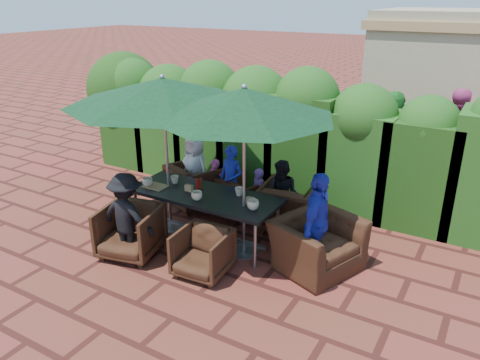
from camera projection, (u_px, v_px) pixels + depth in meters
The scene contains 30 objects.
ground at pixel (211, 245), 7.06m from camera, with size 80.00×80.00×0.00m, color maroon.
dining_table at pixel (204, 198), 7.00m from camera, with size 2.32×0.90×0.75m.
umbrella_left at pixel (163, 91), 6.75m from camera, with size 2.87×2.87×2.46m.
umbrella_right at pixel (244, 103), 6.04m from camera, with size 2.45×2.45×2.46m.
chair_far_left at pixel (195, 183), 8.24m from camera, with size 0.82×0.77×0.84m, color black.
chair_far_mid at pixel (244, 194), 7.92m from camera, with size 0.70×0.66×0.72m, color black.
chair_far_right at pixel (289, 204), 7.41m from camera, with size 0.83×0.77×0.85m, color black.
chair_near_left at pixel (130, 229), 6.66m from camera, with size 0.79×0.74×0.81m, color black.
chair_near_right at pixel (202, 251), 6.21m from camera, with size 0.67×0.63×0.69m, color black.
chair_end_right at pixel (317, 236), 6.31m from camera, with size 1.09×0.71×0.96m, color black.
adult_far_left at pixel (195, 169), 8.28m from camera, with size 0.62×0.37×1.26m, color white.
adult_far_mid at pixel (231, 181), 7.80m from camera, with size 0.44×0.36×1.22m, color #212DB5.
adult_far_right at pixel (283, 196), 7.33m from camera, with size 0.55×0.34×1.15m, color black.
adult_near_left at pixel (127, 217), 6.51m from camera, with size 0.82×0.37×1.27m, color black.
adult_end_right at pixel (317, 224), 6.13m from camera, with size 0.83×0.42×1.42m, color #212DB5.
child_left at pixel (215, 184), 8.12m from camera, with size 0.32×0.26×0.89m, color #D74B94.
child_right at pixel (258, 194), 7.72m from camera, with size 0.32×0.26×0.88m, color #744597.
pedestrian_a at pixel (390, 134), 9.51m from camera, with size 1.64×0.59×1.76m, color #24842B.
pedestrian_b at pixel (452, 137), 9.10m from camera, with size 0.90×0.55×1.88m, color #D74B94.
cup_a at pixel (147, 182), 7.24m from camera, with size 0.16×0.16×0.13m, color beige.
cup_b at pixel (175, 180), 7.34m from camera, with size 0.13×0.13×0.12m, color beige.
cup_c at pixel (197, 196), 6.75m from camera, with size 0.16×0.16×0.13m, color beige.
cup_d at pixel (239, 192), 6.90m from camera, with size 0.13×0.13×0.12m, color beige.
cup_e at pixel (253, 205), 6.45m from camera, with size 0.17×0.17×0.13m, color beige.
ketchup_bottle at pixel (198, 184), 7.10m from camera, with size 0.04×0.04×0.17m, color #B20C0A.
sauce_bottle at pixel (201, 183), 7.13m from camera, with size 0.04×0.04×0.17m, color #4C230C.
serving_tray at pixel (156, 186), 7.22m from camera, with size 0.35×0.25×0.02m, color olive.
number_block_left at pixel (189, 188), 7.05m from camera, with size 0.12×0.06×0.10m, color tan.
number_block_right at pixel (251, 201), 6.61m from camera, with size 0.12×0.06×0.10m, color tan.
hedge_wall at pixel (266, 123), 8.57m from camera, with size 9.10×1.60×2.41m.
Camera 1 is at (3.49, -5.14, 3.52)m, focal length 35.00 mm.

